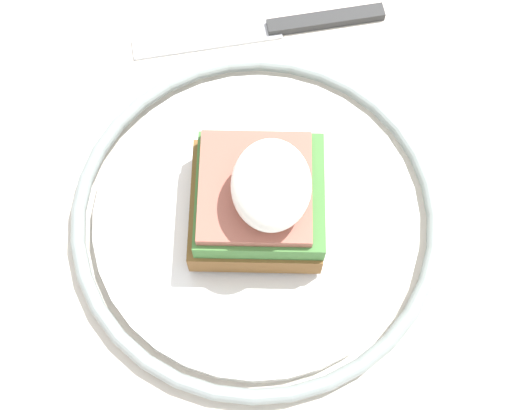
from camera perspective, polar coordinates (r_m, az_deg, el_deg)
ground_plane at (r=1.19m, az=0.44°, el=-13.99°), size 6.00×6.00×0.00m
dining_table at (r=0.59m, az=0.87°, el=-5.14°), size 0.94×0.86×0.73m
plate at (r=0.48m, az=0.00°, el=-1.25°), size 0.25×0.25×0.02m
sandwich at (r=0.44m, az=0.23°, el=0.50°), size 0.08×0.08×0.08m
knife at (r=0.56m, az=1.89°, el=14.02°), size 0.05×0.19×0.01m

